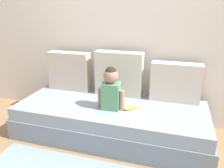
{
  "coord_description": "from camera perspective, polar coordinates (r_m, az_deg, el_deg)",
  "views": [
    {
      "loc": [
        0.67,
        -2.16,
        1.43
      ],
      "look_at": [
        0.01,
        0.0,
        0.63
      ],
      "focal_mm": 35.4,
      "sensor_mm": 36.0,
      "label": 1
    }
  ],
  "objects": [
    {
      "name": "toddler",
      "position": [
        2.32,
        -0.28,
        -1.14
      ],
      "size": [
        0.3,
        0.17,
        0.47
      ],
      "color": "#568E66",
      "rests_on": "couch"
    },
    {
      "name": "throw_pillow_left",
      "position": [
        2.94,
        -10.92,
        3.31
      ],
      "size": [
        0.55,
        0.16,
        0.49
      ],
      "primitive_type": "cube",
      "color": "#C1B29E",
      "rests_on": "couch"
    },
    {
      "name": "couch",
      "position": [
        2.58,
        -0.27,
        -9.29
      ],
      "size": [
        2.16,
        0.87,
        0.38
      ],
      "color": "gray",
      "rests_on": "ground"
    },
    {
      "name": "back_wall",
      "position": [
        2.81,
        3.23,
        16.78
      ],
      "size": [
        5.36,
        0.1,
        2.59
      ],
      "primitive_type": "cube",
      "color": "silver",
      "rests_on": "ground"
    },
    {
      "name": "ground_plane",
      "position": [
        2.67,
        -0.26,
        -12.8
      ],
      "size": [
        12.0,
        12.0,
        0.0
      ],
      "primitive_type": "plane",
      "color": "#93704C"
    },
    {
      "name": "banana",
      "position": [
        2.38,
        4.97,
        -6.15
      ],
      "size": [
        0.15,
        0.15,
        0.04
      ],
      "primitive_type": "ellipsoid",
      "rotation": [
        0.0,
        0.0,
        0.78
      ],
      "color": "yellow",
      "rests_on": "couch"
    },
    {
      "name": "throw_pillow_center",
      "position": [
        2.7,
        1.8,
        2.67
      ],
      "size": [
        0.58,
        0.16,
        0.54
      ],
      "primitive_type": "cube",
      "color": "beige",
      "rests_on": "couch"
    },
    {
      "name": "throw_pillow_right",
      "position": [
        2.63,
        16.04,
        0.42
      ],
      "size": [
        0.56,
        0.16,
        0.45
      ],
      "primitive_type": "cube",
      "color": "beige",
      "rests_on": "couch"
    }
  ]
}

